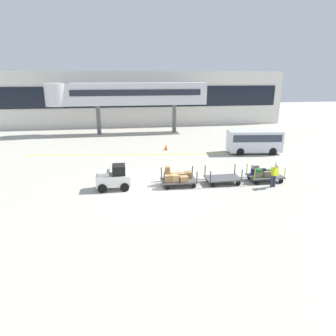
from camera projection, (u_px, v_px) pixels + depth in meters
ground_plane at (149, 190)px, 19.24m from camera, size 120.00×120.00×0.00m
apron_lead_line at (136, 155)px, 27.77m from camera, size 20.12×2.58×0.01m
terminal_building at (131, 99)px, 42.69m from camera, size 44.03×2.51×7.53m
jet_bridge at (122, 94)px, 36.55m from camera, size 19.17×3.00×6.10m
baggage_tug at (114, 178)px, 19.13m from camera, size 2.11×1.24×1.58m
baggage_cart_lead at (177, 178)px, 19.81m from camera, size 3.00×1.41×1.24m
baggage_cart_middle at (223, 178)px, 20.28m from camera, size 3.00×1.41×1.10m
baggage_cart_tail at (263, 174)px, 20.68m from camera, size 3.00×1.41×1.10m
baggage_handler at (275, 175)px, 19.41m from camera, size 0.47×0.48×1.56m
shuttle_van at (254, 140)px, 28.02m from camera, size 4.99×2.45×2.10m
safety_cone_near at (114, 172)px, 21.82m from camera, size 0.36×0.36×0.55m
safety_cone_far at (166, 147)px, 29.44m from camera, size 0.36×0.36×0.55m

